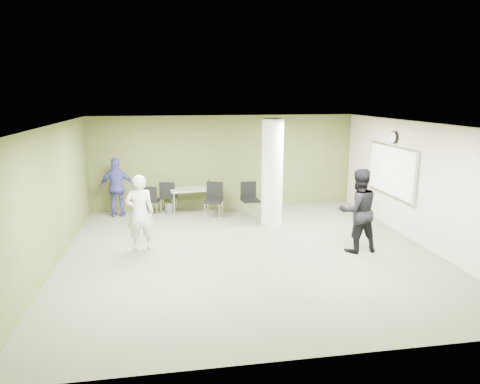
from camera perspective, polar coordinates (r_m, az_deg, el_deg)
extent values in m
plane|color=#585A47|center=(9.56, 1.14, -7.95)|extent=(8.00, 8.00, 0.00)
plane|color=white|center=(8.96, 1.22, 9.05)|extent=(8.00, 8.00, 0.00)
cube|color=#525C2B|center=(13.04, -2.04, 4.04)|extent=(8.00, 2.80, 0.02)
cube|color=#525C2B|center=(9.31, -23.80, -0.62)|extent=(0.02, 8.00, 2.80)
cube|color=#C0B59F|center=(10.63, 22.90, 1.01)|extent=(0.02, 8.00, 2.80)
cylinder|color=silver|center=(11.28, 4.32, 2.63)|extent=(0.56, 0.56, 2.80)
cube|color=silver|center=(11.59, 19.53, 2.70)|extent=(0.04, 2.30, 1.30)
cube|color=white|center=(11.58, 19.42, 2.70)|extent=(0.02, 2.20, 1.20)
cylinder|color=black|center=(11.48, 19.85, 6.87)|extent=(0.05, 0.32, 0.32)
cylinder|color=white|center=(11.47, 19.71, 6.88)|extent=(0.02, 0.26, 0.26)
cube|color=gray|center=(12.51, -5.79, 0.40)|extent=(1.60, 0.83, 0.04)
cylinder|color=silver|center=(12.25, -8.75, -1.72)|extent=(0.04, 0.04, 0.69)
cylinder|color=silver|center=(12.47, -2.40, -1.32)|extent=(0.04, 0.04, 0.69)
cylinder|color=silver|center=(12.77, -9.02, -1.13)|extent=(0.04, 0.04, 0.69)
cylinder|color=silver|center=(12.98, -2.93, -0.76)|extent=(0.04, 0.04, 0.69)
cylinder|color=#194D1C|center=(12.53, -4.13, 1.13)|extent=(0.07, 0.07, 0.25)
cylinder|color=#B2B2B7|center=(12.43, -3.01, 0.89)|extent=(0.06, 0.06, 0.18)
cylinder|color=#4C4C4C|center=(12.71, -9.38, -2.12)|extent=(0.26, 0.26, 0.30)
cube|color=black|center=(12.60, -11.60, -1.08)|extent=(0.54, 0.54, 0.05)
cube|color=black|center=(12.36, -11.97, -0.24)|extent=(0.40, 0.17, 0.42)
cylinder|color=silver|center=(12.75, -10.53, -1.88)|extent=(0.02, 0.02, 0.40)
cylinder|color=silver|center=(12.87, -12.02, -1.81)|extent=(0.02, 0.02, 0.40)
cylinder|color=silver|center=(12.43, -11.07, -2.29)|extent=(0.02, 0.02, 0.40)
cylinder|color=silver|center=(12.55, -12.60, -2.21)|extent=(0.02, 0.02, 0.40)
cube|color=black|center=(12.78, -9.50, -0.63)|extent=(0.54, 0.54, 0.05)
cube|color=black|center=(12.52, -9.70, 0.27)|extent=(0.45, 0.12, 0.46)
cylinder|color=silver|center=(12.99, -8.48, -1.46)|extent=(0.02, 0.02, 0.44)
cylinder|color=silver|center=(13.05, -10.15, -1.45)|extent=(0.02, 0.02, 0.44)
cylinder|color=silver|center=(12.62, -8.74, -1.89)|extent=(0.02, 0.02, 0.44)
cylinder|color=silver|center=(12.69, -10.46, -1.88)|extent=(0.02, 0.02, 0.44)
cube|color=black|center=(12.02, -3.58, -1.20)|extent=(0.62, 0.62, 0.05)
cube|color=black|center=(12.17, -3.38, 0.28)|extent=(0.46, 0.18, 0.48)
cylinder|color=silver|center=(11.93, -4.71, -2.57)|extent=(0.02, 0.02, 0.46)
cylinder|color=silver|center=(11.85, -2.79, -2.65)|extent=(0.02, 0.02, 0.46)
cylinder|color=silver|center=(12.32, -4.30, -2.08)|extent=(0.02, 0.02, 0.46)
cylinder|color=silver|center=(12.24, -2.44, -2.15)|extent=(0.02, 0.02, 0.46)
cube|color=black|center=(12.12, 1.38, -1.10)|extent=(0.52, 0.52, 0.05)
cube|color=black|center=(12.27, 1.11, 0.33)|extent=(0.47, 0.08, 0.47)
cylinder|color=silver|center=(11.95, 0.71, -2.53)|extent=(0.02, 0.02, 0.45)
cylinder|color=silver|center=(12.05, 2.55, -2.41)|extent=(0.02, 0.02, 0.45)
cylinder|color=silver|center=(12.32, 0.23, -2.06)|extent=(0.02, 0.02, 0.45)
cylinder|color=silver|center=(12.42, 2.02, -1.94)|extent=(0.02, 0.02, 0.45)
imported|color=silver|center=(9.70, -13.20, -2.70)|extent=(0.67, 0.49, 1.70)
imported|color=black|center=(9.67, 15.43, -2.42)|extent=(0.95, 0.77, 1.85)
imported|color=#3D3C95|center=(12.54, -16.04, 0.60)|extent=(1.01, 0.46, 1.69)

